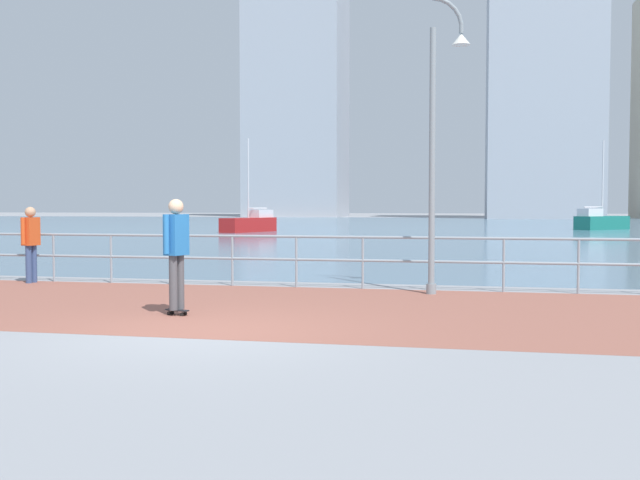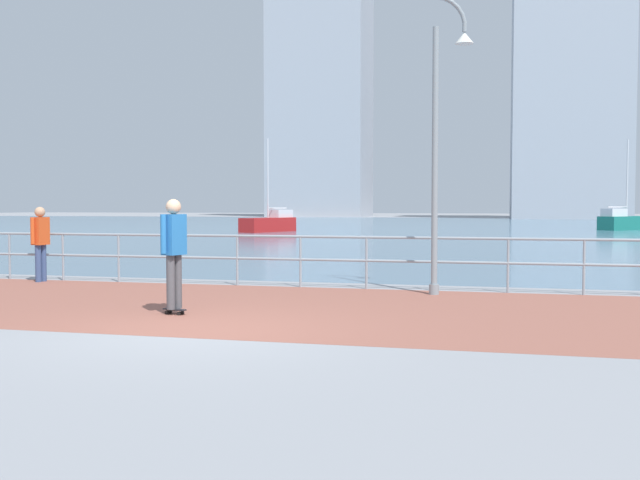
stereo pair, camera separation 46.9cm
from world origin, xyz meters
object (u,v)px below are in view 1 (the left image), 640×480
lamppost (440,131)px  sailboat_yellow (601,221)px  sailboat_white (250,223)px  skateboarder (176,245)px  bystander (31,238)px

lamppost → sailboat_yellow: size_ratio=0.90×
sailboat_white → sailboat_yellow: sailboat_yellow is taller
lamppost → sailboat_yellow: bearing=76.5°
skateboarder → sailboat_yellow: size_ratio=0.29×
skateboarder → sailboat_white: bearing=105.4°
sailboat_yellow → bystander: bearing=-115.0°
lamppost → bystander: bearing=178.7°
lamppost → sailboat_white: bearing=113.4°
lamppost → skateboarder: size_ratio=3.14×
bystander → sailboat_yellow: 43.92m
lamppost → bystander: size_ratio=3.38×
skateboarder → sailboat_white: sailboat_white is taller
skateboarder → sailboat_yellow: bearing=72.8°
lamppost → sailboat_white: (-13.39, 30.87, -2.56)m
sailboat_white → sailboat_yellow: (23.03, 9.15, 0.03)m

